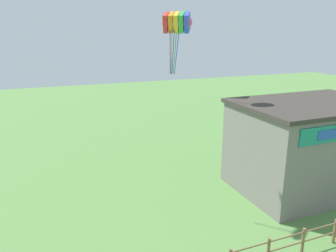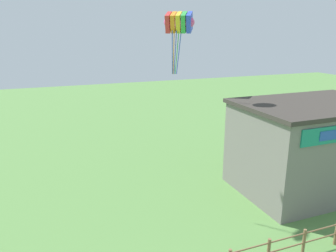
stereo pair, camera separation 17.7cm
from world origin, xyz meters
name	(u,v)px [view 1 (the left image)]	position (x,y,z in m)	size (l,w,h in m)	color
seaside_building	(309,145)	(10.74, 11.50, 2.79)	(9.18, 6.19, 5.55)	slate
kite_rainbow_parafoil	(177,23)	(4.47, 17.89, 10.19)	(2.50, 2.30, 4.14)	#E54C8C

